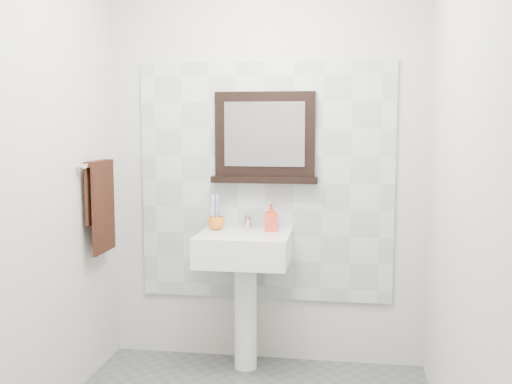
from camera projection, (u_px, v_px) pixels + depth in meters
back_wall at (265, 166)px, 3.77m from camera, size 2.00×0.01×2.50m
front_wall at (155, 224)px, 1.61m from camera, size 2.00×0.01×2.50m
left_wall at (25, 180)px, 2.84m from camera, size 0.01×2.20×2.50m
right_wall at (464, 187)px, 2.54m from camera, size 0.01×2.20×2.50m
splashback at (265, 182)px, 3.77m from camera, size 1.60×0.02×1.50m
pedestal_sink at (244, 263)px, 3.62m from camera, size 0.55×0.44×0.96m
toothbrush_cup at (216, 223)px, 3.73m from camera, size 0.12×0.12×0.08m
toothbrushes at (216, 210)px, 3.72m from camera, size 0.05×0.04×0.21m
soap_dispenser at (271, 217)px, 3.67m from camera, size 0.08×0.08×0.17m
framed_mirror at (265, 140)px, 3.71m from camera, size 0.66×0.11×0.56m
towel_bar at (98, 164)px, 3.54m from camera, size 0.07×0.40×0.03m
hand_towel at (101, 199)px, 3.56m from camera, size 0.06×0.30×0.55m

